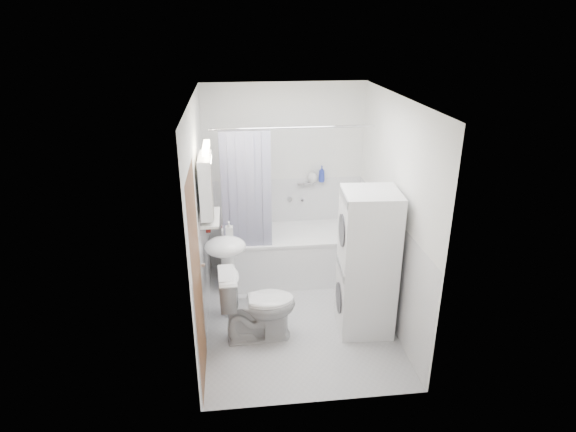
{
  "coord_description": "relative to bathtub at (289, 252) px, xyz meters",
  "views": [
    {
      "loc": [
        -0.63,
        -4.5,
        3.08
      ],
      "look_at": [
        -0.09,
        0.15,
        1.16
      ],
      "focal_mm": 30.0,
      "sensor_mm": 36.0,
      "label": 1
    }
  ],
  "objects": [
    {
      "name": "bathtub",
      "position": [
        0.0,
        0.0,
        0.0
      ],
      "size": [
        1.62,
        0.77,
        0.62
      ],
      "color": "white",
      "rests_on": "ground"
    },
    {
      "name": "medicine_cabinet",
      "position": [
        -0.92,
        -0.82,
        1.22
      ],
      "size": [
        0.13,
        0.5,
        0.71
      ],
      "color": "white",
      "rests_on": "room_walls"
    },
    {
      "name": "sink",
      "position": [
        -0.77,
        -0.79,
        0.36
      ],
      "size": [
        0.44,
        0.37,
        1.04
      ],
      "color": "white",
      "rests_on": "ground"
    },
    {
      "name": "door",
      "position": [
        -0.97,
        -1.47,
        0.66
      ],
      "size": [
        0.05,
        2.0,
        2.0
      ],
      "color": "brown",
      "rests_on": "ground"
    },
    {
      "name": "shower_curtain",
      "position": [
        -0.53,
        -0.32,
        0.91
      ],
      "size": [
        0.55,
        0.02,
        1.45
      ],
      "color": "#151447",
      "rests_on": "curtain_rod"
    },
    {
      "name": "room_walls",
      "position": [
        -0.02,
        -0.92,
        1.15
      ],
      "size": [
        2.6,
        2.6,
        2.6
      ],
      "color": "white",
      "rests_on": "ground"
    },
    {
      "name": "shower_caddy",
      "position": [
        0.25,
        0.32,
        0.81
      ],
      "size": [
        0.22,
        0.06,
        0.02
      ],
      "primitive_type": "cube",
      "color": "silver",
      "rests_on": "room_walls"
    },
    {
      "name": "toilet",
      "position": [
        -0.47,
        -1.22,
        0.04
      ],
      "size": [
        0.81,
        0.48,
        0.77
      ],
      "primitive_type": "imported",
      "rotation": [
        0.0,
        0.0,
        1.62
      ],
      "color": "white",
      "rests_on": "ground"
    },
    {
      "name": "shampoo_a",
      "position": [
        0.33,
        0.32,
        0.88
      ],
      "size": [
        0.13,
        0.17,
        0.13
      ],
      "primitive_type": "imported",
      "color": "gray",
      "rests_on": "shower_caddy"
    },
    {
      "name": "shampoo_b",
      "position": [
        0.45,
        0.32,
        0.86
      ],
      "size": [
        0.08,
        0.21,
        0.08
      ],
      "primitive_type": "imported",
      "color": "#2838A0",
      "rests_on": "shower_caddy"
    },
    {
      "name": "soap_pump",
      "position": [
        -0.73,
        -0.67,
        0.61
      ],
      "size": [
        0.08,
        0.17,
        0.08
      ],
      "primitive_type": "imported",
      "color": "gray",
      "rests_on": "sink"
    },
    {
      "name": "washer_dryer",
      "position": [
        0.66,
        -1.18,
        0.43
      ],
      "size": [
        0.59,
        0.58,
        1.55
      ],
      "rotation": [
        0.0,
        0.0,
        -0.07
      ],
      "color": "white",
      "rests_on": "ground"
    },
    {
      "name": "curtain_rod",
      "position": [
        0.0,
        -0.32,
        1.66
      ],
      "size": [
        1.8,
        0.02,
        0.02
      ],
      "primitive_type": "cylinder",
      "rotation": [
        0.0,
        1.57,
        0.0
      ],
      "color": "silver",
      "rests_on": "room_walls"
    },
    {
      "name": "shelf_bottle",
      "position": [
        -0.91,
        -0.97,
        0.91
      ],
      "size": [
        0.07,
        0.18,
        0.07
      ],
      "primitive_type": "imported",
      "color": "gray",
      "rests_on": "shelf"
    },
    {
      "name": "floor",
      "position": [
        -0.02,
        -0.92,
        -0.34
      ],
      "size": [
        2.6,
        2.6,
        0.0
      ],
      "primitive_type": "plane",
      "color": "#B7B7BB",
      "rests_on": "ground"
    },
    {
      "name": "shelf_cup",
      "position": [
        -0.91,
        -0.7,
        0.92
      ],
      "size": [
        0.1,
        0.09,
        0.1
      ],
      "primitive_type": "imported",
      "color": "gray",
      "rests_on": "shelf"
    },
    {
      "name": "tub_spout",
      "position": [
        0.2,
        0.33,
        0.6
      ],
      "size": [
        0.04,
        0.12,
        0.04
      ],
      "primitive_type": "cylinder",
      "rotation": [
        1.57,
        0.0,
        0.0
      ],
      "color": "silver",
      "rests_on": "room_walls"
    },
    {
      "name": "towel",
      "position": [
        -0.96,
        -0.41,
        0.99
      ],
      "size": [
        0.07,
        0.33,
        0.8
      ],
      "color": "#5E1411",
      "rests_on": "room_walls"
    },
    {
      "name": "shelf",
      "position": [
        -0.91,
        -0.82,
        0.86
      ],
      "size": [
        0.18,
        0.54,
        0.02
      ],
      "primitive_type": "cube",
      "color": "silver",
      "rests_on": "room_walls"
    },
    {
      "name": "wainscot",
      "position": [
        -0.02,
        -0.63,
        0.26
      ],
      "size": [
        1.98,
        2.58,
        2.58
      ],
      "color": "white",
      "rests_on": "ground"
    }
  ]
}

